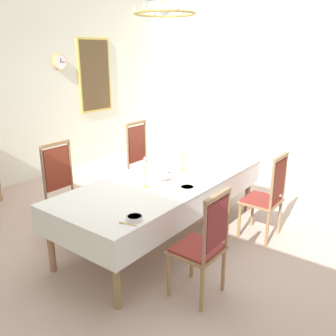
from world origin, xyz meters
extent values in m
cube|color=#C6AA9E|center=(0.00, 0.00, -0.02)|extent=(7.10, 5.78, 0.04)
cube|color=silver|center=(0.00, 2.93, 1.62)|extent=(7.10, 0.08, 3.25)
cube|color=silver|center=(3.59, 0.00, 1.62)|extent=(0.08, 5.78, 3.25)
cylinder|color=olive|center=(-1.30, -0.74, 0.36)|extent=(0.07, 0.07, 0.72)
cylinder|color=#916A57|center=(1.30, -0.74, 0.36)|extent=(0.07, 0.07, 0.72)
cylinder|color=#A37254|center=(-1.30, 0.20, 0.36)|extent=(0.07, 0.07, 0.72)
cylinder|color=#9B6E51|center=(1.30, 0.20, 0.36)|extent=(0.07, 0.07, 0.72)
cube|color=#9A774E|center=(0.00, -0.27, 0.68)|extent=(2.69, 1.03, 0.08)
cube|color=#9A724D|center=(0.00, -0.27, 0.73)|extent=(2.81, 1.15, 0.03)
cube|color=white|center=(0.00, -0.27, 0.75)|extent=(2.83, 1.17, 0.00)
cube|color=white|center=(0.00, -0.84, 0.60)|extent=(2.83, 0.00, 0.30)
cube|color=white|center=(0.00, 0.31, 0.60)|extent=(2.83, 0.00, 0.30)
cube|color=white|center=(-1.41, -0.27, 0.60)|extent=(0.00, 1.17, 0.30)
cube|color=white|center=(1.41, -0.27, 0.60)|extent=(0.00, 1.17, 0.30)
cylinder|color=#A1754F|center=(-0.89, -1.00, 0.22)|extent=(0.04, 0.04, 0.44)
cylinder|color=#A36F45|center=(-0.51, -1.00, 0.22)|extent=(0.04, 0.04, 0.44)
cylinder|color=olive|center=(-0.89, -1.36, 0.22)|extent=(0.04, 0.04, 0.44)
cylinder|color=#A16E4A|center=(-0.51, -1.36, 0.22)|extent=(0.04, 0.04, 0.44)
cube|color=#9A724D|center=(-0.70, -1.18, 0.46)|extent=(0.44, 0.42, 0.03)
cube|color=maroon|center=(-0.70, -1.18, 0.48)|extent=(0.40, 0.38, 0.02)
cylinder|color=#9E6856|center=(-0.90, -1.37, 0.76)|extent=(0.03, 0.03, 0.57)
cylinder|color=#A07945|center=(-0.51, -1.37, 0.76)|extent=(0.03, 0.03, 0.57)
cube|color=maroon|center=(-0.70, -1.37, 0.78)|extent=(0.34, 0.02, 0.43)
cube|color=#9A724D|center=(-0.70, -1.37, 1.04)|extent=(0.40, 0.04, 0.04)
cylinder|color=#A27B57|center=(-0.51, 0.46, 0.22)|extent=(0.04, 0.04, 0.44)
cylinder|color=#9F6846|center=(-0.89, 0.46, 0.22)|extent=(0.04, 0.04, 0.44)
cylinder|color=#916C4C|center=(-0.51, 0.82, 0.22)|extent=(0.04, 0.04, 0.44)
cylinder|color=#9A694F|center=(-0.89, 0.82, 0.22)|extent=(0.04, 0.04, 0.44)
cube|color=#9A724D|center=(-0.70, 0.64, 0.46)|extent=(0.44, 0.42, 0.03)
cube|color=maroon|center=(-0.70, 0.64, 0.48)|extent=(0.40, 0.38, 0.02)
cylinder|color=#A47048|center=(-0.51, 0.83, 0.81)|extent=(0.03, 0.03, 0.68)
cylinder|color=#906B54|center=(-0.90, 0.83, 0.81)|extent=(0.03, 0.03, 0.68)
cube|color=maroon|center=(-0.70, 0.83, 0.84)|extent=(0.34, 0.02, 0.52)
cube|color=#9A724D|center=(-0.70, 0.83, 1.15)|extent=(0.40, 0.04, 0.04)
cylinder|color=olive|center=(0.54, -1.00, 0.22)|extent=(0.04, 0.04, 0.44)
cylinder|color=#917552|center=(0.92, -1.00, 0.22)|extent=(0.04, 0.04, 0.44)
cylinder|color=#996E49|center=(0.54, -1.36, 0.22)|extent=(0.04, 0.04, 0.44)
cylinder|color=#947855|center=(0.92, -1.36, 0.22)|extent=(0.04, 0.04, 0.44)
cube|color=#9A724D|center=(0.73, -1.18, 0.46)|extent=(0.44, 0.42, 0.03)
cube|color=maroon|center=(0.73, -1.18, 0.48)|extent=(0.40, 0.38, 0.02)
cylinder|color=#937351|center=(0.53, -1.37, 0.76)|extent=(0.03, 0.03, 0.58)
cylinder|color=#947454|center=(0.92, -1.37, 0.76)|extent=(0.03, 0.03, 0.58)
cube|color=maroon|center=(0.73, -1.37, 0.79)|extent=(0.34, 0.02, 0.44)
cube|color=#9A724D|center=(0.73, -1.37, 1.05)|extent=(0.40, 0.04, 0.04)
cylinder|color=#98704E|center=(0.92, 0.46, 0.22)|extent=(0.04, 0.04, 0.44)
cylinder|color=#A37252|center=(0.54, 0.46, 0.22)|extent=(0.04, 0.04, 0.44)
cylinder|color=#9F7246|center=(0.92, 0.82, 0.22)|extent=(0.04, 0.04, 0.44)
cylinder|color=#A47151|center=(0.54, 0.82, 0.22)|extent=(0.04, 0.04, 0.44)
cube|color=#9A724D|center=(0.73, 0.64, 0.46)|extent=(0.44, 0.42, 0.03)
cube|color=maroon|center=(0.73, 0.64, 0.48)|extent=(0.40, 0.38, 0.02)
cylinder|color=#A47C4F|center=(0.92, 0.83, 0.83)|extent=(0.03, 0.03, 0.71)
cylinder|color=#976844|center=(0.53, 0.83, 0.83)|extent=(0.03, 0.03, 0.71)
cube|color=maroon|center=(0.73, 0.83, 0.86)|extent=(0.34, 0.02, 0.54)
cube|color=#9A724D|center=(0.73, 0.83, 1.18)|extent=(0.40, 0.04, 0.04)
cylinder|color=white|center=(-0.07, -0.27, 0.76)|extent=(0.13, 0.13, 0.02)
ellipsoid|color=white|center=(-0.07, -0.27, 0.83)|extent=(0.24, 0.24, 0.11)
ellipsoid|color=white|center=(-0.07, -0.27, 0.89)|extent=(0.22, 0.22, 0.08)
sphere|color=#507555|center=(-0.07, -0.27, 0.94)|extent=(0.03, 0.03, 0.03)
cylinder|color=gold|center=(-0.36, -0.27, 0.76)|extent=(0.07, 0.07, 0.02)
cylinder|color=gold|center=(-0.36, -0.27, 0.88)|extent=(0.02, 0.02, 0.22)
cone|color=gold|center=(-0.36, -0.27, 0.99)|extent=(0.04, 0.04, 0.02)
cylinder|color=silver|center=(-0.36, -0.27, 1.05)|extent=(0.02, 0.02, 0.10)
cylinder|color=gold|center=(0.36, -0.27, 0.76)|extent=(0.07, 0.07, 0.02)
cylinder|color=gold|center=(0.36, -0.27, 0.89)|extent=(0.02, 0.02, 0.24)
cone|color=gold|center=(0.36, -0.27, 1.01)|extent=(0.04, 0.04, 0.02)
cylinder|color=silver|center=(0.36, -0.27, 1.07)|extent=(0.02, 0.02, 0.10)
cylinder|color=white|center=(-1.03, -0.72, 0.77)|extent=(0.15, 0.15, 0.04)
cylinder|color=white|center=(-1.03, -0.72, 0.78)|extent=(0.13, 0.13, 0.03)
torus|color=#507555|center=(-1.03, -0.72, 0.79)|extent=(0.15, 0.15, 0.01)
cylinder|color=white|center=(-0.14, -0.68, 0.77)|extent=(0.17, 0.17, 0.04)
cylinder|color=white|center=(-0.14, -0.68, 0.78)|extent=(0.14, 0.14, 0.03)
torus|color=#507555|center=(-0.14, -0.68, 0.79)|extent=(0.16, 0.16, 0.01)
cylinder|color=white|center=(0.08, -0.74, 0.77)|extent=(0.16, 0.16, 0.03)
cylinder|color=white|center=(0.08, -0.74, 0.78)|extent=(0.13, 0.13, 0.02)
torus|color=#507555|center=(0.08, -0.74, 0.78)|extent=(0.15, 0.15, 0.01)
cube|color=gold|center=(-1.13, -0.76, 0.76)|extent=(0.05, 0.14, 0.00)
ellipsoid|color=gold|center=(-1.15, -0.68, 0.76)|extent=(0.03, 0.05, 0.01)
cube|color=gold|center=(-0.25, -0.72, 0.76)|extent=(0.02, 0.14, 0.00)
ellipsoid|color=gold|center=(-0.25, -0.63, 0.76)|extent=(0.03, 0.05, 0.01)
cylinder|color=#D1B251|center=(0.97, 2.86, 2.00)|extent=(0.27, 0.05, 0.27)
cylinder|color=white|center=(0.97, 2.83, 2.00)|extent=(0.24, 0.01, 0.24)
cube|color=black|center=(0.97, 2.83, 2.04)|extent=(0.01, 0.00, 0.07)
cube|color=black|center=(1.01, 2.83, 2.00)|extent=(0.10, 0.00, 0.01)
cube|color=#D1B251|center=(1.78, 2.87, 1.73)|extent=(0.80, 0.04, 1.41)
cube|color=brown|center=(1.78, 2.85, 1.73)|extent=(0.72, 0.01, 1.33)
sphere|color=white|center=(0.00, -0.27, 2.60)|extent=(0.12, 0.12, 0.12)
torus|color=gold|center=(0.00, -0.27, 2.56)|extent=(0.65, 0.65, 0.02)
cylinder|color=silver|center=(0.31, -0.27, 2.60)|extent=(0.04, 0.04, 0.06)
cylinder|color=silver|center=(0.16, 0.00, 2.60)|extent=(0.04, 0.04, 0.06)
cylinder|color=silver|center=(-0.16, 0.00, 2.60)|extent=(0.04, 0.04, 0.06)
cylinder|color=silver|center=(-0.31, -0.27, 2.60)|extent=(0.04, 0.04, 0.06)
cylinder|color=silver|center=(-0.16, -0.54, 2.60)|extent=(0.04, 0.04, 0.06)
cylinder|color=silver|center=(0.16, -0.54, 2.60)|extent=(0.04, 0.04, 0.06)
camera|label=1|loc=(-3.18, -2.74, 2.19)|focal=38.66mm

